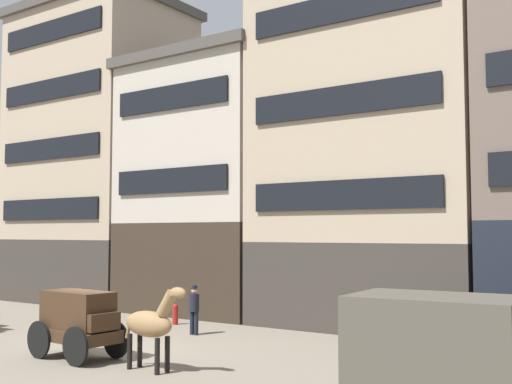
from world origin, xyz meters
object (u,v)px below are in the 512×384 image
at_px(sedan_light, 494,337).
at_px(pedestrian_officer, 194,308).
at_px(delivery_truck_near, 470,369).
at_px(draft_horse, 151,323).
at_px(fire_hydrant_curbside, 175,314).
at_px(cargo_wagon, 79,320).

xyz_separation_m(sedan_light, pedestrian_officer, (-10.59, 0.08, 0.07)).
bearing_deg(delivery_truck_near, draft_horse, 169.49).
relative_size(pedestrian_officer, fire_hydrant_curbside, 2.16).
distance_m(cargo_wagon, delivery_truck_near, 12.01).
xyz_separation_m(draft_horse, fire_hydrant_curbside, (-5.25, 6.85, -0.84)).
xyz_separation_m(delivery_truck_near, sedan_light, (-1.29, 6.87, -0.51)).
distance_m(draft_horse, sedan_light, 9.27).
distance_m(draft_horse, pedestrian_officer, 6.06).
bearing_deg(sedan_light, draft_horse, -145.72).
height_order(sedan_light, fire_hydrant_curbside, sedan_light).
distance_m(delivery_truck_near, pedestrian_officer, 13.77).
height_order(delivery_truck_near, fire_hydrant_curbside, delivery_truck_near).
bearing_deg(cargo_wagon, fire_hydrant_curbside, 108.57).
relative_size(cargo_wagon, delivery_truck_near, 0.67).
xyz_separation_m(sedan_light, fire_hydrant_curbside, (-12.90, 1.64, -0.49)).
distance_m(sedan_light, pedestrian_officer, 10.59).
bearing_deg(pedestrian_officer, draft_horse, -60.96).
bearing_deg(delivery_truck_near, pedestrian_officer, 149.66).
bearing_deg(delivery_truck_near, cargo_wagon, 172.04).
height_order(pedestrian_officer, fire_hydrant_curbside, pedestrian_officer).
bearing_deg(delivery_truck_near, fire_hydrant_curbside, 149.05).
height_order(cargo_wagon, sedan_light, cargo_wagon).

